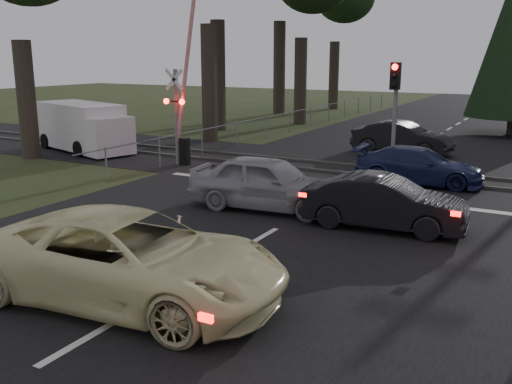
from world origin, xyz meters
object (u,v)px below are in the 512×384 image
Objects in this scene: silver_car at (268,183)px; cream_coupe at (129,259)px; dark_hatchback at (384,203)px; dark_car_far at (402,138)px; blue_sedan at (419,166)px; traffic_signal_center at (394,101)px; crossing_signal at (181,114)px; white_van at (85,127)px.

cream_coupe is at bearing -178.88° from silver_car.
dark_car_far is at bearing 8.07° from dark_hatchback.
blue_sedan is (3.00, 5.47, -0.15)m from silver_car.
dark_car_far is (-1.20, 6.03, -2.09)m from traffic_signal_center.
crossing_signal is 13.18m from cream_coupe.
blue_sedan is at bearing 0.13° from dark_hatchback.
crossing_signal reaches higher than white_van.
dark_car_far is (0.89, 11.30, -0.06)m from silver_car.
cream_coupe reaches higher than dark_hatchback.
dark_car_far reaches higher than dark_hatchback.
cream_coupe is 1.34× the size of blue_sedan.
crossing_signal reaches higher than blue_sedan.
dark_car_far reaches higher than blue_sedan.
blue_sedan is (2.26, 12.24, -0.18)m from cream_coupe.
traffic_signal_center is at bearing -12.30° from cream_coupe.
silver_car reaches higher than dark_car_far.
dark_hatchback is 0.94× the size of dark_car_far.
white_van is (-15.52, 5.21, 0.43)m from dark_hatchback.
crossing_signal is at bearing 25.94° from cream_coupe.
silver_car is 11.34m from dark_car_far.
traffic_signal_center is 6.02m from silver_car.
traffic_signal_center is at bearing 99.56° from blue_sedan.
traffic_signal_center is at bearing 18.10° from white_van.
dark_hatchback is at bearing -163.87° from dark_car_far.
dark_hatchback is 5.73m from blue_sedan.
dark_hatchback is (1.37, -5.51, -2.13)m from traffic_signal_center.
white_van reaches higher than dark_car_far.
crossing_signal reaches higher than cream_coupe.
cream_coupe is 0.97× the size of white_van.
blue_sedan is at bearing 6.78° from crossing_signal.
white_van reaches higher than dark_hatchback.
blue_sedan is 0.73× the size of white_van.
crossing_signal is 1.70× the size of traffic_signal_center.
silver_car is at bearing 0.36° from cream_coupe.
cream_coupe is 1.32× the size of dark_car_far.
dark_car_far is at bearing -9.66° from silver_car.
traffic_signal_center is 2.37m from blue_sedan.
blue_sedan is 6.20m from dark_car_far.
silver_car is (-0.74, 6.77, -0.03)m from cream_coupe.
traffic_signal_center is at bearing 6.15° from crossing_signal.
silver_car is (6.18, -4.38, -1.28)m from crossing_signal.
blue_sedan is 0.99× the size of dark_car_far.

